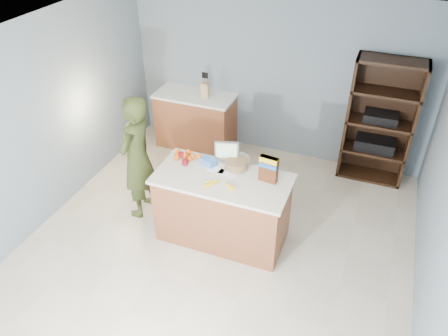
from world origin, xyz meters
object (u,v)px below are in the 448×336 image
(shelving_unit, at_px, (379,123))
(person, at_px, (137,158))
(tv, at_px, (227,151))
(cereal_box, at_px, (269,167))
(counter_peninsula, at_px, (222,210))

(shelving_unit, relative_size, person, 1.09)
(shelving_unit, height_order, tv, shelving_unit)
(person, distance_m, cereal_box, 1.69)
(counter_peninsula, xyz_separation_m, person, (-1.17, 0.10, 0.41))
(person, height_order, cereal_box, person)
(cereal_box, bearing_deg, person, -179.04)
(shelving_unit, xyz_separation_m, person, (-2.72, -1.95, -0.04))
(person, bearing_deg, tv, 101.55)
(person, relative_size, cereal_box, 5.25)
(shelving_unit, relative_size, cereal_box, 5.73)
(person, relative_size, tv, 5.85)
(shelving_unit, bearing_deg, tv, -132.87)
(tv, xyz_separation_m, cereal_box, (0.56, -0.18, 0.02))
(counter_peninsula, relative_size, tv, 5.53)
(counter_peninsula, xyz_separation_m, cereal_box, (0.50, 0.13, 0.67))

